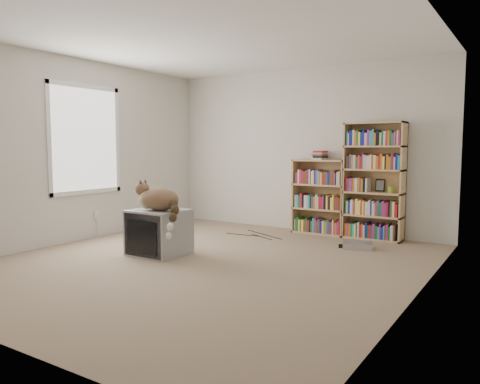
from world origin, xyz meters
The scene contains 16 objects.
floor centered at (0.00, 0.00, 0.00)m, with size 4.50×5.00×0.01m, color tan.
wall_back centered at (0.00, 2.50, 1.25)m, with size 4.50×0.02×2.50m, color beige.
wall_left centered at (-2.25, 0.00, 1.25)m, with size 0.02×5.00×2.50m, color beige.
wall_right centered at (2.25, 0.00, 1.25)m, with size 0.02×5.00×2.50m, color beige.
ceiling centered at (0.00, 0.00, 2.50)m, with size 4.50×5.00×0.02m, color white.
window centered at (-2.24, 0.20, 1.40)m, with size 0.02×1.22×1.52m, color white.
crt_tv centered at (-0.72, 0.01, 0.27)m, with size 0.63×0.58×0.55m.
cat centered at (-0.62, -0.07, 0.64)m, with size 0.77×0.53×0.59m.
bookcase_tall centered at (1.17, 2.36, 0.78)m, with size 0.82×0.30×1.64m.
bookcase_short centered at (0.36, 2.36, 0.51)m, with size 0.81×0.30×1.11m.
book_stack centered at (0.35, 2.33, 1.18)m, with size 0.19×0.25×0.13m, color #A8162C.
green_mug centered at (1.41, 2.34, 0.72)m, with size 0.08×0.08×0.09m, color olive.
framed_print centered at (1.23, 2.44, 0.76)m, with size 0.13×0.01×0.18m, color black.
dvd_player centered at (1.19, 1.62, 0.04)m, with size 0.36×0.26×0.08m, color #A2A2A7.
wall_outlet centered at (-2.24, 0.35, 0.32)m, with size 0.01×0.08×0.13m, color silver.
floor_cables centered at (-0.18, 1.55, 0.00)m, with size 1.20×0.70×0.01m, color black, non-canonical shape.
Camera 1 is at (3.08, -4.16, 1.29)m, focal length 35.00 mm.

